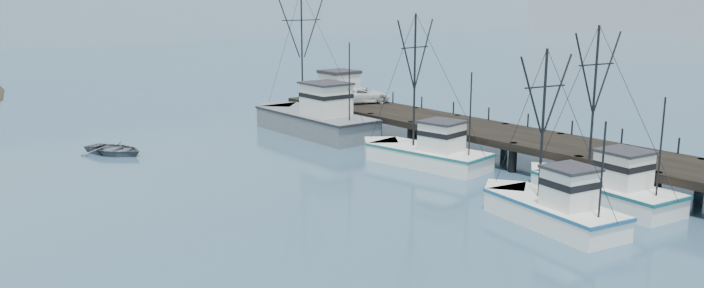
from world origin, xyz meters
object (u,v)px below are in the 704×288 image
trawler_near (601,188)px  pickup_truck (362,95)px  trawler_far (424,153)px  work_vessel (312,119)px  pier_shed (339,85)px  motorboat (115,154)px  trawler_mid (549,208)px  pier (482,131)px

trawler_near → pickup_truck: size_ratio=1.98×
trawler_near → trawler_far: trawler_far is taller
work_vessel → pickup_truck: size_ratio=2.83×
pier_shed → motorboat: size_ratio=0.65×
trawler_near → trawler_far: size_ratio=0.96×
trawler_mid → pickup_truck: size_ratio=1.78×
trawler_near → trawler_mid: bearing=-174.1°
trawler_far → motorboat: bearing=133.6°
trawler_mid → motorboat: 32.32m
trawler_near → trawler_mid: trawler_near is taller
trawler_far → work_vessel: bearing=88.3°
trawler_near → pier_shed: size_ratio=3.22×
trawler_mid → motorboat: size_ratio=1.88×
trawler_far → motorboat: (-15.91, 16.72, -0.82)m
pier → trawler_far: size_ratio=4.09×
trawler_near → motorboat: 34.28m
trawler_mid → pickup_truck: 30.11m
pier → trawler_near: (-4.17, -12.59, -0.87)m
pier_shed → motorboat: 22.24m
motorboat → pickup_truck: bearing=-29.6°
work_vessel → motorboat: 16.55m
work_vessel → motorboat: (-16.33, 2.40, -1.23)m
trawler_near → trawler_mid: size_ratio=1.11×
pier → work_vessel: 15.41m
trawler_far → pier: bearing=-0.9°
pier → pickup_truck: (0.59, 15.08, 1.03)m
trawler_mid → work_vessel: 27.89m
trawler_near → pier: bearing=71.7°
trawler_mid → trawler_near: bearing=5.9°
pier → motorboat: 27.56m
trawler_far → pickup_truck: 16.43m
work_vessel → pier_shed: bearing=32.7°
pier_shed → pickup_truck: pier_shed is taller
trawler_far → work_vessel: size_ratio=0.73×
pier → trawler_far: (-5.87, 0.09, -0.87)m
pier → work_vessel: (-5.44, 14.41, -0.46)m
trawler_mid → motorboat: trawler_mid is taller
pier → trawler_near: trawler_near is taller
trawler_near → work_vessel: size_ratio=0.70×
trawler_near → work_vessel: bearing=92.7°
pier_shed → motorboat: (-21.94, -1.19, -3.42)m
work_vessel → pickup_truck: (6.03, 0.67, 1.50)m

